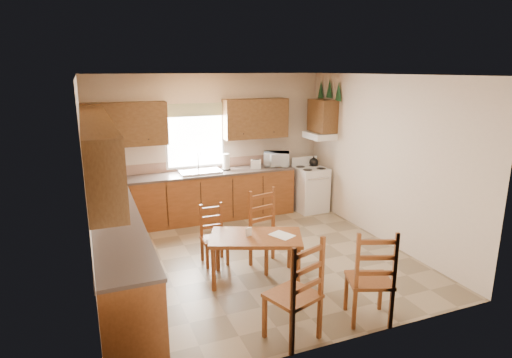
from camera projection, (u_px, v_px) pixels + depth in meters
name	position (u px, v px, depth m)	size (l,w,h in m)	color
floor	(254.00, 258.00, 6.48)	(4.50, 4.50, 0.00)	#8A785C
ceiling	(254.00, 75.00, 5.80)	(4.50, 4.50, 0.00)	olive
wall_left	(87.00, 187.00, 5.33)	(4.50, 4.50, 0.00)	beige
wall_right	(382.00, 159.00, 6.96)	(4.50, 4.50, 0.00)	beige
wall_back	(211.00, 146.00, 8.16)	(4.50, 4.50, 0.00)	beige
wall_front	(341.00, 222.00, 4.12)	(4.50, 4.50, 0.00)	beige
lower_cab_back	(197.00, 198.00, 7.98)	(3.75, 0.60, 0.88)	brown
lower_cab_left	(119.00, 255.00, 5.53)	(0.60, 3.60, 0.88)	brown
counter_back	(196.00, 174.00, 7.87)	(3.75, 0.63, 0.04)	#4B3D38
counter_left	(116.00, 222.00, 5.41)	(0.63, 3.60, 0.04)	#4B3D38
backsplash	(192.00, 165.00, 8.10)	(3.75, 0.01, 0.18)	#9A725F
upper_cab_back_left	(125.00, 124.00, 7.33)	(1.41, 0.33, 0.75)	brown
upper_cab_back_right	(256.00, 118.00, 8.20)	(1.25, 0.33, 0.75)	brown
upper_cab_left	(98.00, 148.00, 5.12)	(0.33, 3.60, 0.75)	brown
upper_cab_stove	(322.00, 116.00, 8.24)	(0.33, 0.62, 0.62)	brown
range_hood	(319.00, 136.00, 8.32)	(0.44, 0.62, 0.12)	white
window_frame	(195.00, 137.00, 7.98)	(1.13, 0.02, 1.18)	white
window_pane	(195.00, 137.00, 7.97)	(1.05, 0.01, 1.10)	white
window_valance	(195.00, 110.00, 7.82)	(1.19, 0.01, 0.24)	#59753F
sink_basin	(200.00, 172.00, 7.89)	(0.75, 0.45, 0.04)	silver
pine_decal_a	(338.00, 91.00, 7.88)	(0.22, 0.22, 0.36)	#194424
pine_decal_b	(329.00, 88.00, 8.16)	(0.22, 0.22, 0.36)	#194424
pine_decal_c	(321.00, 90.00, 8.46)	(0.22, 0.22, 0.36)	#194424
stove	(310.00, 190.00, 8.57)	(0.58, 0.60, 0.86)	white
coffeemaker	(110.00, 172.00, 7.31)	(0.18, 0.21, 0.30)	white
paper_towel	(226.00, 162.00, 8.07)	(0.13, 0.13, 0.31)	white
toaster	(256.00, 164.00, 8.23)	(0.20, 0.12, 0.16)	white
microwave	(276.00, 159.00, 8.41)	(0.46, 0.33, 0.28)	white
dining_table	(256.00, 258.00, 5.72)	(1.20, 0.68, 0.64)	brown
chair_near_left	(293.00, 289.00, 4.42)	(0.48, 0.46, 1.14)	brown
chair_near_right	(370.00, 274.00, 4.77)	(0.47, 0.44, 1.11)	brown
chair_far_left	(214.00, 235.00, 6.21)	(0.36, 0.35, 0.86)	brown
chair_far_right	(270.00, 231.00, 6.06)	(0.47, 0.44, 1.11)	brown
table_paper	(282.00, 235.00, 5.66)	(0.23, 0.31, 0.00)	white
table_card	(249.00, 232.00, 5.62)	(0.09, 0.02, 0.12)	white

